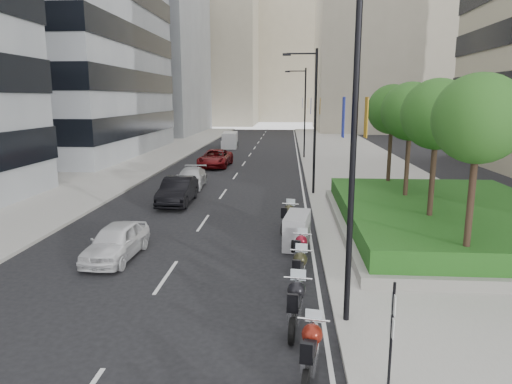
# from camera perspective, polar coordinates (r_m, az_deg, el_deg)

# --- Properties ---
(ground) EXTENTS (160.00, 160.00, 0.00)m
(ground) POSITION_cam_1_polar(r_m,az_deg,el_deg) (12.52, -9.16, -17.50)
(ground) COLOR black
(ground) RESTS_ON ground
(sidewalk_right) EXTENTS (10.00, 100.00, 0.15)m
(sidewalk_right) POSITION_cam_1_polar(r_m,az_deg,el_deg) (41.55, 12.78, 3.06)
(sidewalk_right) COLOR #9E9B93
(sidewalk_right) RESTS_ON ground
(sidewalk_left) EXTENTS (8.00, 100.00, 0.15)m
(sidewalk_left) POSITION_cam_1_polar(r_m,az_deg,el_deg) (43.60, -15.68, 3.31)
(sidewalk_left) COLOR #9E9B93
(sidewalk_left) RESTS_ON ground
(lane_edge) EXTENTS (0.12, 100.00, 0.01)m
(lane_edge) POSITION_cam_1_polar(r_m,az_deg,el_deg) (41.09, 5.45, 3.10)
(lane_edge) COLOR silver
(lane_edge) RESTS_ON ground
(lane_centre) EXTENTS (0.12, 100.00, 0.01)m
(lane_centre) POSITION_cam_1_polar(r_m,az_deg,el_deg) (41.29, -1.80, 3.19)
(lane_centre) COLOR silver
(lane_centre) RESTS_ON ground
(building_grey_far) EXTENTS (22.00, 26.00, 30.00)m
(building_grey_far) POSITION_cam_1_polar(r_m,az_deg,el_deg) (85.39, -14.87, 17.27)
(building_grey_far) COLOR gray
(building_grey_far) RESTS_ON ground
(building_cream_right) EXTENTS (28.00, 24.00, 36.00)m
(building_cream_right) POSITION_cam_1_polar(r_m,az_deg,el_deg) (93.43, 16.83, 18.50)
(building_cream_right) COLOR #B7AD93
(building_cream_right) RESTS_ON ground
(building_cream_left) EXTENTS (26.00, 24.00, 34.00)m
(building_cream_left) POSITION_cam_1_polar(r_m,az_deg,el_deg) (113.07, -6.82, 17.11)
(building_cream_left) COLOR #B7AD93
(building_cream_left) RESTS_ON ground
(building_cream_centre) EXTENTS (30.00, 24.00, 38.00)m
(building_cream_centre) POSITION_cam_1_polar(r_m,az_deg,el_deg) (131.27, 3.89, 17.27)
(building_cream_centre) COLOR #B7AD93
(building_cream_centre) RESTS_ON ground
(planter) EXTENTS (10.00, 14.00, 0.40)m
(planter) POSITION_cam_1_polar(r_m,az_deg,el_deg) (22.63, 22.88, -3.93)
(planter) COLOR gray
(planter) RESTS_ON sidewalk_right
(hedge) EXTENTS (9.40, 13.40, 0.80)m
(hedge) POSITION_cam_1_polar(r_m,az_deg,el_deg) (22.49, 23.00, -2.46)
(hedge) COLOR #1F4112
(hedge) RESTS_ON planter
(tree_0) EXTENTS (2.80, 2.80, 6.30)m
(tree_0) POSITION_cam_1_polar(r_m,az_deg,el_deg) (15.76, 26.07, 8.14)
(tree_0) COLOR #332319
(tree_0) RESTS_ON planter
(tree_1) EXTENTS (2.80, 2.80, 6.30)m
(tree_1) POSITION_cam_1_polar(r_m,az_deg,el_deg) (19.53, 21.72, 8.95)
(tree_1) COLOR #332319
(tree_1) RESTS_ON planter
(tree_2) EXTENTS (2.80, 2.80, 6.30)m
(tree_2) POSITION_cam_1_polar(r_m,az_deg,el_deg) (23.38, 18.77, 9.46)
(tree_2) COLOR #332319
(tree_2) RESTS_ON planter
(tree_3) EXTENTS (2.80, 2.80, 6.30)m
(tree_3) POSITION_cam_1_polar(r_m,az_deg,el_deg) (27.27, 16.65, 9.81)
(tree_3) COLOR #332319
(tree_3) RESTS_ON planter
(lamp_post_0) EXTENTS (2.34, 0.45, 9.00)m
(lamp_post_0) POSITION_cam_1_polar(r_m,az_deg,el_deg) (11.76, 11.37, 6.54)
(lamp_post_0) COLOR black
(lamp_post_0) RESTS_ON ground
(lamp_post_1) EXTENTS (2.34, 0.45, 9.00)m
(lamp_post_1) POSITION_cam_1_polar(r_m,az_deg,el_deg) (28.68, 7.10, 9.55)
(lamp_post_1) COLOR black
(lamp_post_1) RESTS_ON ground
(lamp_post_2) EXTENTS (2.34, 0.45, 9.00)m
(lamp_post_2) POSITION_cam_1_polar(r_m,az_deg,el_deg) (46.66, 5.95, 10.35)
(lamp_post_2) COLOR black
(lamp_post_2) RESTS_ON ground
(parking_sign) EXTENTS (0.06, 0.32, 2.50)m
(parking_sign) POSITION_cam_1_polar(r_m,az_deg,el_deg) (10.01, 16.61, -16.29)
(parking_sign) COLOR black
(parking_sign) RESTS_ON ground
(motorcycle_1) EXTENTS (0.74, 2.22, 1.11)m
(motorcycle_1) POSITION_cam_1_polar(r_m,az_deg,el_deg) (10.73, 6.83, -19.11)
(motorcycle_1) COLOR black
(motorcycle_1) RESTS_ON ground
(motorcycle_2) EXTENTS (0.80, 2.38, 1.19)m
(motorcycle_2) POSITION_cam_1_polar(r_m,az_deg,el_deg) (12.66, 4.98, -13.80)
(motorcycle_2) COLOR black
(motorcycle_2) RESTS_ON ground
(motorcycle_3) EXTENTS (0.74, 2.23, 1.11)m
(motorcycle_3) POSITION_cam_1_polar(r_m,az_deg,el_deg) (15.10, 5.42, -9.66)
(motorcycle_3) COLOR black
(motorcycle_3) RESTS_ON ground
(motorcycle_4) EXTENTS (0.70, 2.11, 1.06)m
(motorcycle_4) POSITION_cam_1_polar(r_m,az_deg,el_deg) (17.09, 5.54, -7.19)
(motorcycle_4) COLOR black
(motorcycle_4) RESTS_ON ground
(motorcycle_5) EXTENTS (1.22, 2.38, 1.37)m
(motorcycle_5) POSITION_cam_1_polar(r_m,az_deg,el_deg) (19.09, 5.14, -4.78)
(motorcycle_5) COLOR black
(motorcycle_5) RESTS_ON ground
(motorcycle_6) EXTENTS (0.83, 2.32, 1.17)m
(motorcycle_6) POSITION_cam_1_polar(r_m,az_deg,el_deg) (21.33, 4.00, -3.17)
(motorcycle_6) COLOR black
(motorcycle_6) RESTS_ON ground
(car_a) EXTENTS (1.74, 4.01, 1.35)m
(car_a) POSITION_cam_1_polar(r_m,az_deg,el_deg) (18.42, -17.07, -5.91)
(car_a) COLOR white
(car_a) RESTS_ON ground
(car_b) EXTENTS (1.71, 4.72, 1.55)m
(car_b) POSITION_cam_1_polar(r_m,az_deg,el_deg) (26.99, -9.75, 0.16)
(car_b) COLOR black
(car_b) RESTS_ON ground
(car_c) EXTENTS (2.02, 4.63, 1.33)m
(car_c) POSITION_cam_1_polar(r_m,az_deg,el_deg) (31.84, -8.14, 1.75)
(car_c) COLOR silver
(car_c) RESTS_ON ground
(car_d) EXTENTS (2.75, 5.60, 1.53)m
(car_d) POSITION_cam_1_polar(r_m,az_deg,el_deg) (41.36, -5.12, 4.23)
(car_d) COLOR maroon
(car_d) RESTS_ON ground
(delivery_van) EXTENTS (2.00, 4.62, 1.90)m
(delivery_van) POSITION_cam_1_polar(r_m,az_deg,el_deg) (57.21, -3.29, 6.42)
(delivery_van) COLOR silver
(delivery_van) RESTS_ON ground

